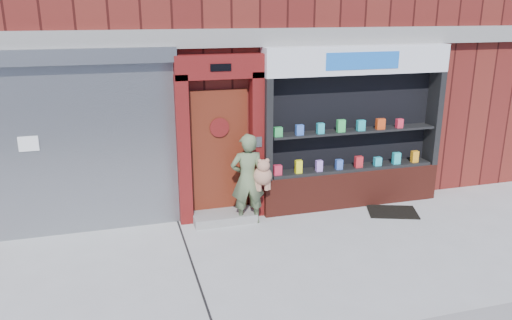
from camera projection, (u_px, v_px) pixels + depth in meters
name	position (u px, v px, depth m)	size (l,w,h in m)	color
ground	(297.00, 259.00, 7.51)	(80.00, 80.00, 0.00)	#9E9E99
shutter_bay	(82.00, 132.00, 7.99)	(3.10, 0.30, 3.04)	gray
red_door_bay	(220.00, 139.00, 8.60)	(1.52, 0.58, 2.90)	#5C100F
pharmacy_bay	(353.00, 135.00, 9.25)	(3.50, 0.41, 3.00)	#5E2016
woman	(249.00, 178.00, 8.58)	(0.72, 0.46, 1.61)	#5A6C47
doormat	(392.00, 212.00, 9.23)	(0.88, 0.62, 0.02)	black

